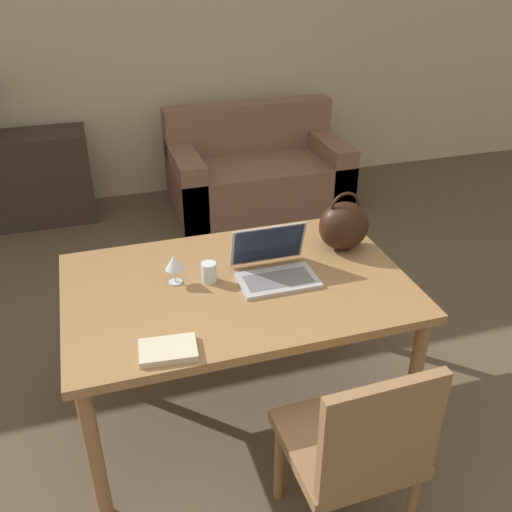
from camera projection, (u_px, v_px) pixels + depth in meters
The scene contains 11 objects.
ground_plane at pixel (272, 510), 2.32m from camera, with size 14.00×14.00×0.00m, color brown.
wall_back at pixel (137, 32), 4.49m from camera, with size 10.00×0.06×2.70m.
dining_table at pixel (237, 297), 2.51m from camera, with size 1.47×0.96×0.72m.
chair at pixel (357, 446), 1.96m from camera, with size 0.45×0.45×0.90m.
couch at pixel (257, 174), 4.74m from camera, with size 1.42×0.79×0.82m.
sideboard at pixel (10, 181), 4.42m from camera, with size 1.22×0.40×0.72m.
laptop at pixel (273, 263), 2.50m from camera, with size 0.34×0.28×0.21m.
drinking_glass at pixel (209, 272), 2.46m from camera, with size 0.07×0.07×0.09m.
wine_glass at pixel (174, 263), 2.42m from camera, with size 0.08×0.08×0.13m.
handbag at pixel (344, 225), 2.68m from camera, with size 0.24×0.20×0.29m.
book at pixel (168, 350), 2.06m from camera, with size 0.22×0.16×0.02m.
Camera 1 is at (-0.50, -1.41, 2.06)m, focal length 40.00 mm.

